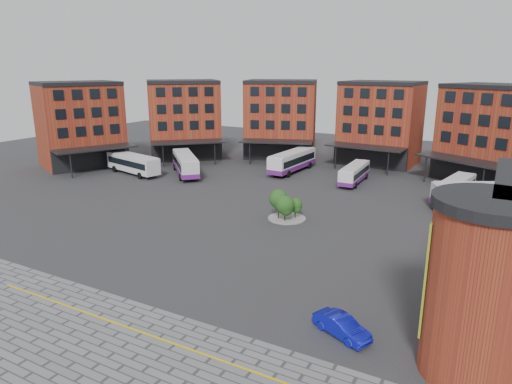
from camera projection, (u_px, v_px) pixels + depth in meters
The scene contains 11 objects.
ground at pixel (216, 251), 43.84m from camera, with size 160.00×160.00×0.00m, color #28282B.
yellow_line at pixel (127, 327), 31.06m from camera, with size 26.00×0.15×0.02m, color gold.
main_building at pixel (317, 127), 76.48m from camera, with size 94.14×42.48×14.60m.
tree_island at pixel (284, 205), 52.13m from camera, with size 4.40×4.40×3.56m.
bus_a at pixel (133, 163), 74.48m from camera, with size 11.70×5.19×3.23m.
bus_b at pixel (185, 164), 74.06m from camera, with size 10.43×10.50×3.39m.
bus_c at pixel (292, 161), 76.09m from camera, with size 3.62×12.32×3.43m.
bus_d at pixel (354, 173), 68.95m from camera, with size 2.69×9.89×2.77m.
bus_e at pixel (455, 189), 59.66m from camera, with size 4.44×10.81×2.97m.
bus_f at pixel (485, 197), 55.23m from camera, with size 12.35×8.14×3.49m.
blue_car at pixel (342, 326), 29.98m from camera, with size 1.44×4.14×1.36m, color #0D12AE.
Camera 1 is at (22.87, -33.91, 17.22)m, focal length 32.00 mm.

